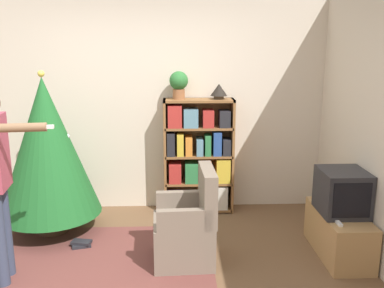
{
  "coord_description": "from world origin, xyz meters",
  "views": [
    {
      "loc": [
        0.43,
        -3.41,
        2.04
      ],
      "look_at": [
        0.59,
        0.81,
        1.05
      ],
      "focal_mm": 40.0,
      "sensor_mm": 36.0,
      "label": 1
    }
  ],
  "objects_px": {
    "television": "(342,192)",
    "christmas_tree": "(47,148)",
    "armchair": "(188,229)",
    "potted_plant": "(179,83)",
    "table_lamp": "(219,90)",
    "bookshelf": "(199,158)"
  },
  "relations": [
    {
      "from": "table_lamp",
      "to": "potted_plant",
      "type": "bearing_deg",
      "value": 180.0
    },
    {
      "from": "christmas_tree",
      "to": "potted_plant",
      "type": "distance_m",
      "value": 1.65
    },
    {
      "from": "bookshelf",
      "to": "table_lamp",
      "type": "bearing_deg",
      "value": 2.14
    },
    {
      "from": "television",
      "to": "christmas_tree",
      "type": "xyz_separation_m",
      "value": [
        -2.98,
        0.67,
        0.3
      ]
    },
    {
      "from": "table_lamp",
      "to": "armchair",
      "type": "bearing_deg",
      "value": -107.69
    },
    {
      "from": "armchair",
      "to": "potted_plant",
      "type": "height_order",
      "value": "potted_plant"
    },
    {
      "from": "television",
      "to": "armchair",
      "type": "xyz_separation_m",
      "value": [
        -1.49,
        -0.07,
        -0.33
      ]
    },
    {
      "from": "television",
      "to": "armchair",
      "type": "bearing_deg",
      "value": -177.45
    },
    {
      "from": "bookshelf",
      "to": "table_lamp",
      "type": "distance_m",
      "value": 0.86
    },
    {
      "from": "bookshelf",
      "to": "armchair",
      "type": "bearing_deg",
      "value": -97.66
    },
    {
      "from": "christmas_tree",
      "to": "potted_plant",
      "type": "relative_size",
      "value": 5.4
    },
    {
      "from": "potted_plant",
      "to": "table_lamp",
      "type": "bearing_deg",
      "value": 0.0
    },
    {
      "from": "television",
      "to": "potted_plant",
      "type": "height_order",
      "value": "potted_plant"
    },
    {
      "from": "bookshelf",
      "to": "potted_plant",
      "type": "bearing_deg",
      "value": 177.85
    },
    {
      "from": "armchair",
      "to": "potted_plant",
      "type": "relative_size",
      "value": 2.8
    },
    {
      "from": "television",
      "to": "christmas_tree",
      "type": "relative_size",
      "value": 0.27
    },
    {
      "from": "bookshelf",
      "to": "television",
      "type": "relative_size",
      "value": 2.94
    },
    {
      "from": "potted_plant",
      "to": "table_lamp",
      "type": "height_order",
      "value": "potted_plant"
    },
    {
      "from": "television",
      "to": "table_lamp",
      "type": "distance_m",
      "value": 1.84
    },
    {
      "from": "christmas_tree",
      "to": "table_lamp",
      "type": "bearing_deg",
      "value": 16.16
    },
    {
      "from": "christmas_tree",
      "to": "armchair",
      "type": "distance_m",
      "value": 1.78
    },
    {
      "from": "potted_plant",
      "to": "table_lamp",
      "type": "distance_m",
      "value": 0.48
    }
  ]
}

